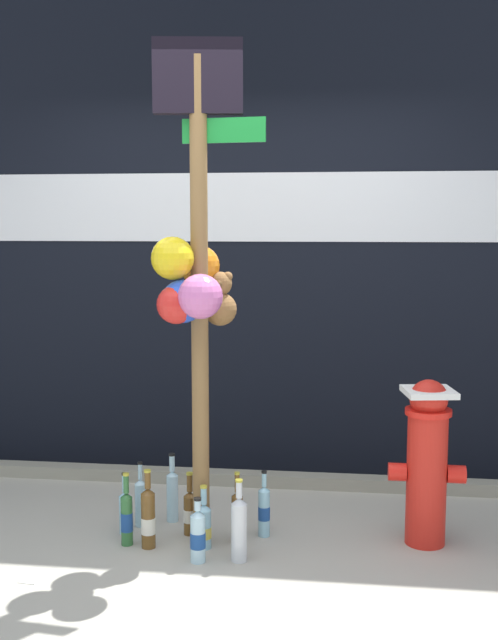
% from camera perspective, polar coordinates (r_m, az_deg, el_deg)
% --- Properties ---
extents(ground_plane, '(14.00, 14.00, 0.00)m').
position_cam_1_polar(ground_plane, '(3.89, -3.62, -18.19)').
color(ground_plane, '#ADA899').
extents(building_wall, '(10.00, 0.21, 3.56)m').
position_cam_1_polar(building_wall, '(5.17, -0.30, 8.43)').
color(building_wall, black).
rests_on(building_wall, ground_plane).
extents(curb_strip, '(8.00, 0.12, 0.08)m').
position_cam_1_polar(curb_strip, '(5.06, -0.85, -11.58)').
color(curb_strip, gray).
rests_on(curb_strip, ground_plane).
extents(memorial_post, '(0.56, 0.51, 2.56)m').
position_cam_1_polar(memorial_post, '(3.88, -4.03, 4.44)').
color(memorial_post, olive).
rests_on(memorial_post, ground_plane).
extents(fire_hydrant, '(0.39, 0.29, 0.87)m').
position_cam_1_polar(fire_hydrant, '(4.16, 12.99, -9.90)').
color(fire_hydrant, red).
rests_on(fire_hydrant, ground_plane).
extents(bottle_0, '(0.08, 0.08, 0.42)m').
position_cam_1_polar(bottle_0, '(3.96, -0.74, -15.05)').
color(bottle_0, silver).
rests_on(bottle_0, ground_plane).
extents(bottle_1, '(0.06, 0.06, 0.39)m').
position_cam_1_polar(bottle_1, '(4.46, -5.67, -12.61)').
color(bottle_1, '#B2DBEA').
rests_on(bottle_1, ground_plane).
extents(bottle_2, '(0.08, 0.08, 0.33)m').
position_cam_1_polar(bottle_2, '(3.97, -3.79, -15.58)').
color(bottle_2, '#B2DBEA').
rests_on(bottle_2, ground_plane).
extents(bottle_3, '(0.07, 0.07, 0.41)m').
position_cam_1_polar(bottle_3, '(4.14, -7.44, -14.25)').
color(bottle_3, brown).
rests_on(bottle_3, ground_plane).
extents(bottle_4, '(0.06, 0.06, 0.36)m').
position_cam_1_polar(bottle_4, '(4.42, -7.99, -13.07)').
color(bottle_4, '#B2DBEA').
rests_on(bottle_4, ground_plane).
extents(bottle_5, '(0.08, 0.08, 0.33)m').
position_cam_1_polar(bottle_5, '(4.12, -3.34, -14.88)').
color(bottle_5, '#93CCE0').
rests_on(bottle_5, ground_plane).
extents(bottle_6, '(0.06, 0.06, 0.34)m').
position_cam_1_polar(bottle_6, '(4.35, -9.14, -13.70)').
color(bottle_6, '#93CCE0').
rests_on(bottle_6, ground_plane).
extents(bottle_7, '(0.07, 0.07, 0.34)m').
position_cam_1_polar(bottle_7, '(4.29, -4.38, -13.88)').
color(bottle_7, brown).
rests_on(bottle_7, ground_plane).
extents(bottle_8, '(0.06, 0.06, 0.38)m').
position_cam_1_polar(bottle_8, '(4.17, -0.88, -14.18)').
color(bottle_8, brown).
rests_on(bottle_8, ground_plane).
extents(bottle_9, '(0.06, 0.06, 0.36)m').
position_cam_1_polar(bottle_9, '(4.25, 1.12, -13.85)').
color(bottle_9, '#93CCE0').
rests_on(bottle_9, ground_plane).
extents(bottle_10, '(0.06, 0.06, 0.38)m').
position_cam_1_polar(bottle_10, '(4.19, -9.00, -14.18)').
color(bottle_10, '#337038').
rests_on(bottle_10, ground_plane).
extents(litter_1, '(0.10, 0.17, 0.01)m').
position_cam_1_polar(litter_1, '(4.00, -15.56, -17.71)').
color(litter_1, silver).
rests_on(litter_1, ground_plane).
extents(litter_2, '(0.16, 0.10, 0.01)m').
position_cam_1_polar(litter_2, '(5.02, 7.49, -12.24)').
color(litter_2, '#8C99B2').
rests_on(litter_2, ground_plane).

